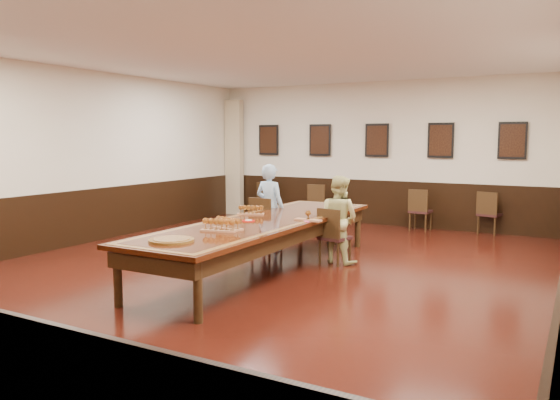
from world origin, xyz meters
The scene contains 23 objects.
floor centered at (0.00, 0.00, -0.01)m, with size 8.00×10.00×0.02m, color black.
ceiling centered at (0.00, 0.00, 3.21)m, with size 8.00×10.00×0.02m, color white.
wall_back centered at (0.00, 5.01, 1.60)m, with size 8.00×0.02×3.20m, color beige.
wall_left centered at (-4.01, 0.00, 1.60)m, with size 0.02×10.00×3.20m, color beige.
chair_man centered at (-0.66, 1.22, 0.47)m, with size 0.44×0.48×0.94m, color black, non-canonical shape.
chair_woman centered at (0.74, 0.93, 0.44)m, with size 0.41×0.45×0.88m, color black, non-canonical shape.
spare_chair_a centered at (-2.72, 4.77, 0.43)m, with size 0.41×0.44×0.87m, color black, non-canonical shape.
spare_chair_b centered at (-1.24, 4.58, 0.45)m, with size 0.42×0.46×0.90m, color black, non-canonical shape.
spare_chair_c centered at (1.11, 4.61, 0.44)m, with size 0.41×0.45×0.89m, color black, non-canonical shape.
spare_chair_d centered at (2.45, 4.85, 0.44)m, with size 0.41×0.45×0.88m, color black, non-canonical shape.
person_man centered at (-0.66, 1.32, 0.75)m, with size 0.55×0.36×1.51m, color #5393D0.
person_woman centered at (0.76, 1.02, 0.69)m, with size 0.68×0.53×1.37m, color #CECA81.
pink_phone centered at (0.60, 0.21, 0.76)m, with size 0.07×0.13×0.01m, color #F9539E.
curtain centered at (-3.75, 4.82, 1.45)m, with size 0.45×0.18×2.90m, color tan.
wainscoting centered at (0.00, 0.00, 0.50)m, with size 8.00×10.00×1.00m.
conference_table centered at (0.00, 0.00, 0.61)m, with size 1.40×5.00×0.76m.
posters centered at (0.00, 4.94, 1.90)m, with size 6.14×0.04×0.74m.
flight_a centered at (-0.46, 0.38, 0.82)m, with size 0.43×0.29×0.16m.
flight_b centered at (0.60, 0.26, 0.82)m, with size 0.42×0.16×0.15m.
flight_c centered at (0.01, -0.93, 0.83)m, with size 0.47×0.22×0.17m.
flight_d centered at (0.01, -1.13, 0.83)m, with size 0.49×0.24×0.18m.
red_plate_grp centered at (-0.12, -0.21, 0.76)m, with size 0.19×0.19×0.02m.
carved_platter centered at (-0.07, -1.96, 0.77)m, with size 0.55×0.55×0.04m.
Camera 1 is at (4.06, -6.79, 1.95)m, focal length 35.00 mm.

